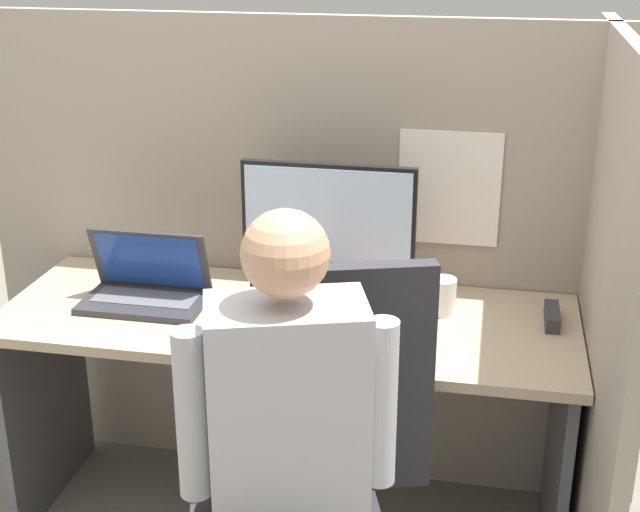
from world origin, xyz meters
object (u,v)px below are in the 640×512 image
object	(u,v)px
paper_box	(328,290)
laptop	(146,289)
carrot_toy	(335,336)
person	(274,457)
office_chair	(313,493)
coffee_mug	(442,296)
stapler	(552,316)
monitor	(328,222)

from	to	relation	value
paper_box	laptop	distance (m)	0.54
carrot_toy	person	bearing A→B (deg)	-92.85
office_chair	person	bearing A→B (deg)	-108.03
coffee_mug	paper_box	bearing A→B (deg)	176.14
paper_box	laptop	bearing A→B (deg)	-166.65
stapler	monitor	bearing A→B (deg)	177.11
carrot_toy	paper_box	bearing A→B (deg)	104.82
office_chair	paper_box	bearing A→B (deg)	98.16
laptop	stapler	distance (m)	1.19
monitor	coffee_mug	distance (m)	0.40
paper_box	coffee_mug	size ratio (longest dim) A/B	2.78
office_chair	monitor	bearing A→B (deg)	98.13
stapler	office_chair	size ratio (longest dim) A/B	0.14
office_chair	stapler	bearing A→B (deg)	49.46
laptop	paper_box	bearing A→B (deg)	13.35
stapler	office_chair	distance (m)	0.88
paper_box	carrot_toy	bearing A→B (deg)	-75.18
laptop	coffee_mug	world-z (taller)	laptop
office_chair	person	size ratio (longest dim) A/B	0.84
paper_box	office_chair	size ratio (longest dim) A/B	0.28
carrot_toy	office_chair	xyz separation A→B (m)	(0.02, -0.40, -0.22)
stapler	office_chair	xyz separation A→B (m)	(-0.56, -0.65, -0.22)
paper_box	monitor	distance (m)	0.22
monitor	carrot_toy	xyz separation A→B (m)	(0.07, -0.28, -0.23)
person	stapler	bearing A→B (deg)	53.10
office_chair	person	xyz separation A→B (m)	(-0.05, -0.16, 0.20)
paper_box	monitor	bearing A→B (deg)	90.00
monitor	paper_box	bearing A→B (deg)	-90.00
monitor	carrot_toy	size ratio (longest dim) A/B	4.50
person	paper_box	bearing A→B (deg)	93.11
carrot_toy	stapler	bearing A→B (deg)	23.14
carrot_toy	coffee_mug	size ratio (longest dim) A/B	1.06
monitor	office_chair	bearing A→B (deg)	-81.87
laptop	office_chair	world-z (taller)	office_chair
monitor	stapler	xyz separation A→B (m)	(0.66, -0.03, -0.23)
laptop	coffee_mug	xyz separation A→B (m)	(0.87, 0.10, 0.01)
laptop	person	world-z (taller)	person
paper_box	person	bearing A→B (deg)	-86.89
monitor	stapler	size ratio (longest dim) A/B	3.40
laptop	stapler	bearing A→B (deg)	4.58
laptop	carrot_toy	bearing A→B (deg)	-14.36
carrot_toy	coffee_mug	distance (m)	0.37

